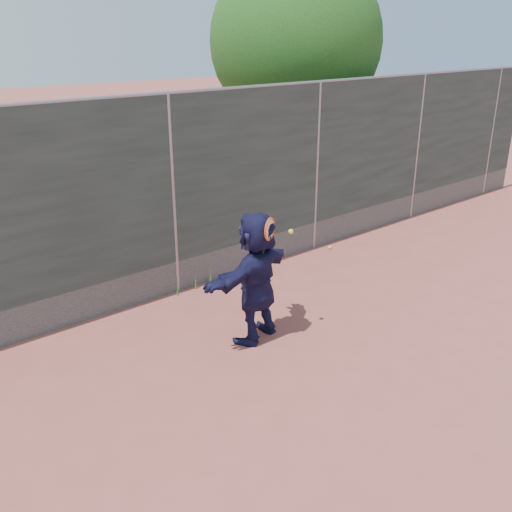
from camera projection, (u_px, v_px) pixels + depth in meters
ground at (346, 391)px, 6.44m from camera, size 80.00×80.00×0.00m
player at (256, 277)px, 7.28m from camera, size 1.69×0.90×1.73m
ball_ground at (330, 247)px, 10.63m from camera, size 0.07×0.07×0.07m
fence at (173, 193)px, 8.36m from camera, size 20.00×0.06×3.03m
swing_action at (272, 231)px, 6.95m from camera, size 0.56×0.16×0.51m
tree_right at (300, 46)px, 12.05m from camera, size 3.78×3.60×5.39m
weed_clump at (198, 280)px, 8.98m from camera, size 0.68×0.07×0.30m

